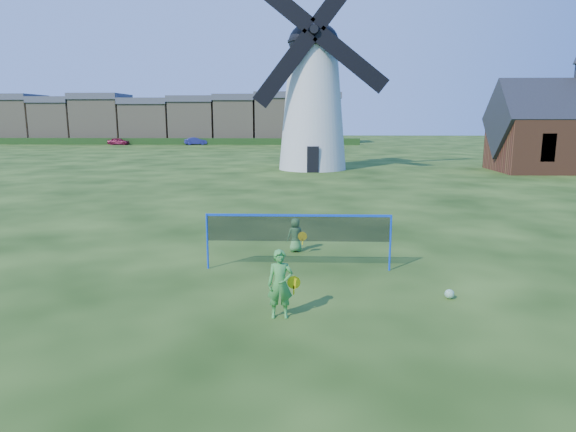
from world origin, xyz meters
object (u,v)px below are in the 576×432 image
at_px(player_girl, 280,284).
at_px(car_right, 196,141).
at_px(windmill, 313,97).
at_px(badminton_net, 298,229).
at_px(player_boy, 295,235).
at_px(play_ball, 449,294).
at_px(car_left, 119,141).

relative_size(player_girl, car_right, 0.42).
distance_m(windmill, badminton_net, 28.13).
relative_size(player_boy, car_right, 0.31).
bearing_deg(play_ball, badminton_net, 148.53).
distance_m(badminton_net, play_ball, 4.27).
relative_size(badminton_net, car_left, 1.55).
xyz_separation_m(play_ball, car_left, (-32.27, 66.31, 0.44)).
bearing_deg(badminton_net, windmill, 88.47).
xyz_separation_m(windmill, car_right, (-17.69, 37.28, -5.15)).
bearing_deg(car_right, player_boy, 175.51).
bearing_deg(car_left, badminton_net, -153.95).
bearing_deg(player_boy, car_right, -96.60).
distance_m(player_boy, car_right, 65.34).
distance_m(windmill, car_right, 41.58).
xyz_separation_m(windmill, player_boy, (-0.85, -25.86, -5.19)).
xyz_separation_m(badminton_net, car_left, (-28.74, 64.15, -0.58)).
xyz_separation_m(badminton_net, play_ball, (3.53, -2.16, -1.03)).
bearing_deg(play_ball, player_girl, -161.99).
relative_size(windmill, car_right, 4.70).
relative_size(windmill, player_girl, 11.12).
distance_m(player_girl, car_right, 70.43).
bearing_deg(car_right, windmill, -174.04).
bearing_deg(player_boy, player_girl, 66.22).
bearing_deg(play_ball, windmill, 95.33).
bearing_deg(car_left, player_boy, -153.39).
xyz_separation_m(player_boy, play_ball, (3.65, -4.05, -0.42)).
distance_m(car_left, car_right, 11.83).
height_order(badminton_net, car_left, badminton_net).
relative_size(player_boy, play_ball, 4.82).
xyz_separation_m(badminton_net, player_girl, (-0.32, -3.41, -0.41)).
height_order(badminton_net, player_boy, badminton_net).
xyz_separation_m(windmill, player_girl, (-1.06, -31.16, -4.99)).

